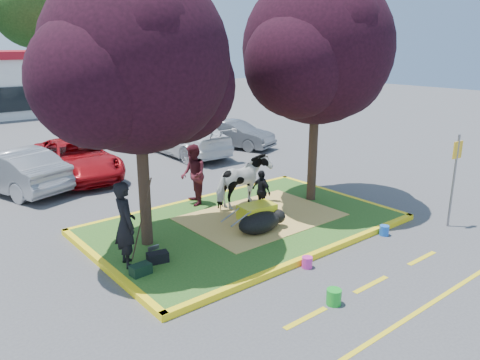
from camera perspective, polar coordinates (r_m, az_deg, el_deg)
ground at (r=13.09m, az=0.57°, el=-5.71°), size 90.00×90.00×0.00m
median_island at (r=13.07m, az=0.57°, el=-5.41°), size 8.00×5.00×0.15m
curb_near at (r=11.37m, az=9.00°, el=-9.08°), size 8.30×0.16×0.15m
curb_far at (r=15.02m, az=-5.72°, el=-2.55°), size 8.30×0.16×0.15m
curb_left at (r=11.14m, az=-16.07°, el=-10.10°), size 0.16×5.30×0.15m
curb_right at (r=15.83m, az=12.03°, el=-1.84°), size 0.16×5.30×0.15m
straw_bedding at (r=13.40m, az=2.56°, el=-4.49°), size 4.20×3.00×0.01m
tree_purple_left at (r=10.93m, az=-12.29°, el=13.07°), size 5.06×4.20×6.51m
tree_purple_right at (r=14.31m, az=9.50°, el=14.70°), size 5.30×4.40×6.82m
fire_lane_stripe_a at (r=9.14m, az=8.03°, el=-16.32°), size 1.10×0.12×0.01m
fire_lane_stripe_b at (r=10.52m, az=15.68°, el=-12.16°), size 1.10×0.12×0.01m
fire_lane_stripe_c at (r=12.07m, az=21.30°, el=-8.88°), size 1.10×0.12×0.01m
fire_lane_long at (r=9.99m, az=21.43°, el=-14.37°), size 6.00×0.10×0.01m
retail_building at (r=38.67m, az=-24.85°, el=10.90°), size 20.40×8.40×4.40m
cow at (r=14.01m, az=0.39°, el=-0.20°), size 1.94×1.08×1.56m
calf at (r=12.24m, az=2.40°, el=-5.19°), size 1.40×0.96×0.56m
handler at (r=10.55m, az=-13.81°, el=-5.26°), size 0.55×0.76×1.94m
visitor_a at (r=14.23m, az=-5.72°, el=0.62°), size 0.99×1.10×1.86m
visitor_b at (r=13.59m, az=2.59°, el=-1.38°), size 0.31×0.74×1.27m
wheelbarrow at (r=12.50m, az=2.12°, el=-3.88°), size 1.73×0.66×0.65m
gear_bag_dark at (r=10.85m, az=-10.01°, el=-9.27°), size 0.52×0.36×0.24m
gear_bag_green at (r=10.39m, az=-12.02°, el=-10.63°), size 0.45×0.30×0.23m
sign_post at (r=13.90m, az=24.73°, el=1.06°), size 0.36×0.07×2.60m
bucket_green at (r=9.57m, az=11.37°, el=-13.80°), size 0.39×0.39×0.32m
bucket_pink at (r=10.89m, az=8.18°, el=-9.90°), size 0.31×0.31×0.26m
bucket_blue at (r=13.07m, az=17.16°, el=-5.90°), size 0.30×0.30×0.27m
car_silver at (r=17.76m, az=-26.03°, el=1.10°), size 2.96×4.86×1.51m
car_red at (r=18.78m, az=-19.32°, el=2.47°), size 2.70×5.29×1.43m
car_white at (r=21.46m, az=-6.61°, el=5.08°), size 2.23×5.33×1.54m
car_grey at (r=22.92m, az=-0.65°, el=5.60°), size 2.69×4.17×1.30m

